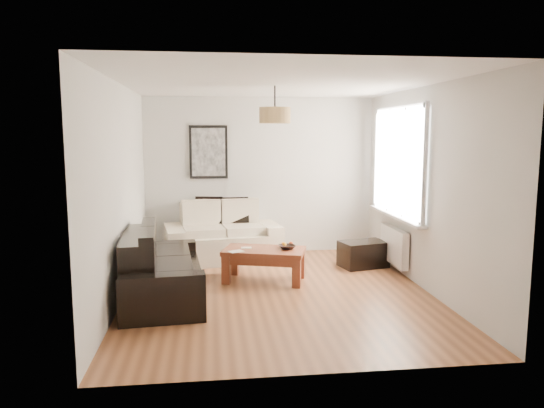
{
  "coord_description": "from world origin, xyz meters",
  "views": [
    {
      "loc": [
        -0.83,
        -6.19,
        2.0
      ],
      "look_at": [
        0.0,
        0.6,
        1.05
      ],
      "focal_mm": 33.53,
      "sensor_mm": 36.0,
      "label": 1
    }
  ],
  "objects": [
    {
      "name": "poster",
      "position": [
        -0.85,
        2.22,
        1.7
      ],
      "size": [
        0.62,
        0.04,
        0.87
      ],
      "primitive_type": null,
      "color": "black",
      "rests_on": "wall_back"
    },
    {
      "name": "fruit_bowl",
      "position": [
        0.19,
        0.48,
        0.47
      ],
      "size": [
        0.26,
        0.26,
        0.06
      ],
      "primitive_type": "imported",
      "rotation": [
        0.0,
        0.0,
        0.14
      ],
      "color": "black",
      "rests_on": "coffee_table"
    },
    {
      "name": "ceiling",
      "position": [
        0.0,
        0.0,
        2.6
      ],
      "size": [
        3.8,
        4.5,
        0.0
      ],
      "primitive_type": null,
      "color": "white",
      "rests_on": "floor"
    },
    {
      "name": "coffee_table",
      "position": [
        -0.12,
        0.53,
        0.22
      ],
      "size": [
        1.21,
        0.88,
        0.44
      ],
      "primitive_type": null,
      "rotation": [
        0.0,
        0.0,
        -0.29
      ],
      "color": "brown",
      "rests_on": "floor"
    },
    {
      "name": "radiator",
      "position": [
        1.82,
        0.8,
        0.38
      ],
      "size": [
        0.1,
        0.9,
        0.52
      ],
      "primitive_type": "cube",
      "color": "white",
      "rests_on": "wall_right"
    },
    {
      "name": "ottoman",
      "position": [
        1.45,
        1.09,
        0.19
      ],
      "size": [
        0.76,
        0.58,
        0.39
      ],
      "primitive_type": "cube",
      "rotation": [
        0.0,
        0.0,
        0.23
      ],
      "color": "black",
      "rests_on": "floor"
    },
    {
      "name": "wall_back",
      "position": [
        0.0,
        2.25,
        1.3
      ],
      "size": [
        3.8,
        0.04,
        2.6
      ],
      "primitive_type": null,
      "color": "silver",
      "rests_on": "floor"
    },
    {
      "name": "sofa_leather",
      "position": [
        -1.43,
        -0.07,
        0.41
      ],
      "size": [
        1.08,
        1.95,
        0.81
      ],
      "primitive_type": null,
      "rotation": [
        0.0,
        0.0,
        1.66
      ],
      "color": "black",
      "rests_on": "floor"
    },
    {
      "name": "loveseat_cream",
      "position": [
        -0.65,
        1.78,
        0.44
      ],
      "size": [
        1.9,
        1.22,
        0.88
      ],
      "primitive_type": null,
      "rotation": [
        0.0,
        0.0,
        0.15
      ],
      "color": "beige",
      "rests_on": "floor"
    },
    {
      "name": "orange_c",
      "position": [
        0.17,
        0.58,
        0.48
      ],
      "size": [
        0.08,
        0.08,
        0.06
      ],
      "primitive_type": "sphere",
      "rotation": [
        0.0,
        0.0,
        0.23
      ],
      "color": "#FFA115",
      "rests_on": "fruit_bowl"
    },
    {
      "name": "cushion_right",
      "position": [
        -0.43,
        1.99,
        0.76
      ],
      "size": [
        0.43,
        0.15,
        0.42
      ],
      "primitive_type": "cube",
      "rotation": [
        0.0,
        0.0,
        0.05
      ],
      "color": "black",
      "rests_on": "loveseat_cream"
    },
    {
      "name": "papers",
      "position": [
        -0.5,
        0.42,
        0.45
      ],
      "size": [
        0.23,
        0.2,
        0.01
      ],
      "primitive_type": "cube",
      "rotation": [
        0.0,
        0.0,
        0.48
      ],
      "color": "beige",
      "rests_on": "coffee_table"
    },
    {
      "name": "orange_a",
      "position": [
        0.16,
        0.6,
        0.48
      ],
      "size": [
        0.06,
        0.06,
        0.06
      ],
      "primitive_type": "sphere",
      "rotation": [
        0.0,
        0.0,
        0.0
      ],
      "color": "orange",
      "rests_on": "fruit_bowl"
    },
    {
      "name": "wall_left",
      "position": [
        -1.9,
        0.0,
        1.3
      ],
      "size": [
        0.04,
        4.5,
        2.6
      ],
      "primitive_type": null,
      "color": "silver",
      "rests_on": "floor"
    },
    {
      "name": "floor",
      "position": [
        0.0,
        0.0,
        0.0
      ],
      "size": [
        4.5,
        4.5,
        0.0
      ],
      "primitive_type": "plane",
      "color": "brown",
      "rests_on": "ground"
    },
    {
      "name": "pendant_shade",
      "position": [
        0.0,
        0.3,
        2.23
      ],
      "size": [
        0.4,
        0.4,
        0.2
      ],
      "primitive_type": "cylinder",
      "color": "tan",
      "rests_on": "ceiling"
    },
    {
      "name": "orange_b",
      "position": [
        0.27,
        0.63,
        0.48
      ],
      "size": [
        0.06,
        0.06,
        0.06
      ],
      "primitive_type": "sphere",
      "rotation": [
        0.0,
        0.0,
        -0.05
      ],
      "color": "#DC4412",
      "rests_on": "fruit_bowl"
    },
    {
      "name": "window_bay",
      "position": [
        1.86,
        0.8,
        1.6
      ],
      "size": [
        0.14,
        1.9,
        1.6
      ],
      "primitive_type": null,
      "color": "white",
      "rests_on": "wall_right"
    },
    {
      "name": "cushion_left",
      "position": [
        -0.86,
        1.99,
        0.77
      ],
      "size": [
        0.46,
        0.22,
        0.44
      ],
      "primitive_type": "cube",
      "rotation": [
        0.0,
        0.0,
        -0.19
      ],
      "color": "black",
      "rests_on": "loveseat_cream"
    },
    {
      "name": "wall_front",
      "position": [
        0.0,
        -2.25,
        1.3
      ],
      "size": [
        3.8,
        0.04,
        2.6
      ],
      "primitive_type": null,
      "color": "silver",
      "rests_on": "floor"
    },
    {
      "name": "wall_right",
      "position": [
        1.9,
        0.0,
        1.3
      ],
      "size": [
        0.04,
        4.5,
        2.6
      ],
      "primitive_type": null,
      "color": "silver",
      "rests_on": "floor"
    }
  ]
}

